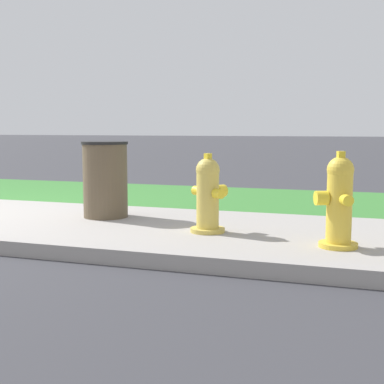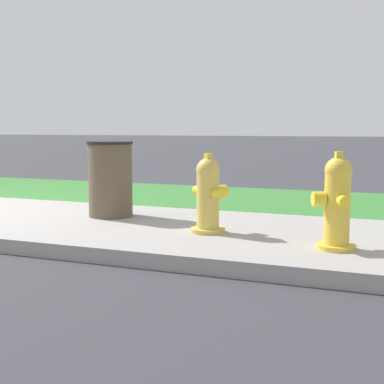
{
  "view_description": "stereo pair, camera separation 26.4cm",
  "coord_description": "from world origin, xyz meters",
  "views": [
    {
      "loc": [
        4.65,
        -4.86,
        1.0
      ],
      "look_at": [
        3.05,
        -0.12,
        0.4
      ],
      "focal_mm": 50.0,
      "sensor_mm": 36.0,
      "label": 1
    },
    {
      "loc": [
        4.9,
        -4.77,
        1.0
      ],
      "look_at": [
        3.05,
        -0.12,
        0.4
      ],
      "focal_mm": 50.0,
      "sensor_mm": 36.0,
      "label": 2
    }
  ],
  "objects": [
    {
      "name": "fire_hydrant_by_grass_verge",
      "position": [
        3.19,
        -0.03,
        0.37
      ],
      "size": [
        0.38,
        0.37,
        0.76
      ],
      "rotation": [
        0.0,
        0.0,
        5.71
      ],
      "color": "gold",
      "rests_on": "ground"
    },
    {
      "name": "fire_hydrant_mid_block",
      "position": [
        4.4,
        -0.32,
        0.39
      ],
      "size": [
        0.37,
        0.39,
        0.81
      ],
      "rotation": [
        0.0,
        0.0,
        2.0
      ],
      "color": "gold",
      "rests_on": "ground"
    },
    {
      "name": "grass_verge",
      "position": [
        0.0,
        2.56,
        0.0
      ],
      "size": [
        18.0,
        2.55,
        0.01
      ],
      "primitive_type": "cube",
      "color": "#387A33",
      "rests_on": "ground"
    },
    {
      "name": "trash_bin",
      "position": [
        1.85,
        0.43,
        0.43
      ],
      "size": [
        0.51,
        0.51,
        0.85
      ],
      "color": "brown",
      "rests_on": "ground"
    }
  ]
}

